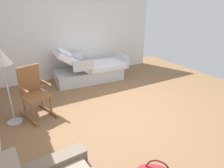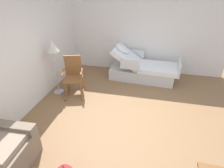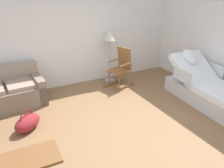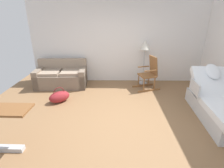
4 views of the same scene
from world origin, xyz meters
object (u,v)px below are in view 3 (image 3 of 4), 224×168
(duffel_bag, at_px, (27,123))
(couch, at_px, (6,94))
(rocking_chair, at_px, (121,68))
(floor_lamp, at_px, (110,38))
(hospital_bed, at_px, (207,90))

(duffel_bag, bearing_deg, couch, 102.32)
(rocking_chair, height_order, duffel_bag, rocking_chair)
(couch, xyz_separation_m, rocking_chair, (2.84, -0.19, 0.20))
(rocking_chair, bearing_deg, couch, 176.18)
(rocking_chair, bearing_deg, duffel_bag, -159.32)
(floor_lamp, relative_size, duffel_bag, 2.32)
(couch, height_order, rocking_chair, rocking_chair)
(hospital_bed, height_order, rocking_chair, hospital_bed)
(hospital_bed, height_order, couch, hospital_bed)
(hospital_bed, bearing_deg, couch, 154.82)
(couch, height_order, floor_lamp, floor_lamp)
(couch, relative_size, floor_lamp, 1.11)
(hospital_bed, relative_size, rocking_chair, 2.02)
(hospital_bed, distance_m, rocking_chair, 2.18)
(couch, distance_m, floor_lamp, 2.89)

